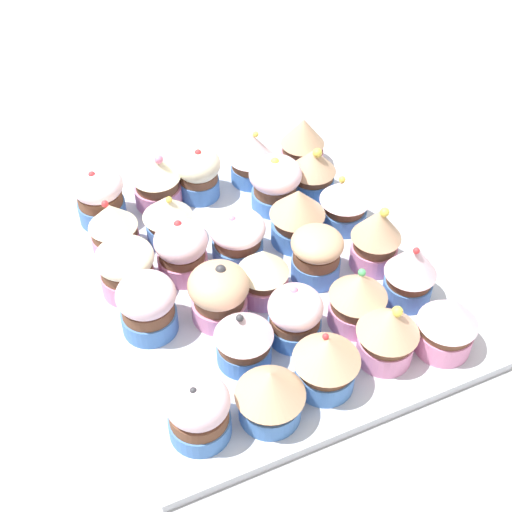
# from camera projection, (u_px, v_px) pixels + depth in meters

# --- Properties ---
(ground_plane) EXTENTS (1.80, 1.80, 0.03)m
(ground_plane) POSITION_uv_depth(u_px,v_px,m) (256.00, 290.00, 0.84)
(ground_plane) COLOR #9E9EA3
(baking_tray) EXTENTS (0.45, 0.38, 0.01)m
(baking_tray) POSITION_uv_depth(u_px,v_px,m) (256.00, 278.00, 0.82)
(baking_tray) COLOR silver
(baking_tray) RESTS_ON ground_plane
(cupcake_0) EXTENTS (0.06, 0.06, 0.07)m
(cupcake_0) POSITION_uv_depth(u_px,v_px,m) (448.00, 323.00, 0.72)
(cupcake_0) COLOR pink
(cupcake_0) RESTS_ON baking_tray
(cupcake_1) EXTENTS (0.06, 0.06, 0.08)m
(cupcake_1) POSITION_uv_depth(u_px,v_px,m) (411.00, 272.00, 0.76)
(cupcake_1) COLOR #477AC6
(cupcake_1) RESTS_ON baking_tray
(cupcake_2) EXTENTS (0.06, 0.06, 0.09)m
(cupcake_2) POSITION_uv_depth(u_px,v_px,m) (376.00, 237.00, 0.80)
(cupcake_2) COLOR pink
(cupcake_2) RESTS_ON baking_tray
(cupcake_3) EXTENTS (0.06, 0.06, 0.07)m
(cupcake_3) POSITION_uv_depth(u_px,v_px,m) (345.00, 202.00, 0.86)
(cupcake_3) COLOR #477AC6
(cupcake_3) RESTS_ON baking_tray
(cupcake_4) EXTENTS (0.06, 0.06, 0.07)m
(cupcake_4) POSITION_uv_depth(u_px,v_px,m) (313.00, 171.00, 0.90)
(cupcake_4) COLOR #477AC6
(cupcake_4) RESTS_ON baking_tray
(cupcake_5) EXTENTS (0.06, 0.06, 0.07)m
(cupcake_5) POSITION_uv_depth(u_px,v_px,m) (303.00, 142.00, 0.94)
(cupcake_5) COLOR pink
(cupcake_5) RESTS_ON baking_tray
(cupcake_6) EXTENTS (0.06, 0.06, 0.08)m
(cupcake_6) POSITION_uv_depth(u_px,v_px,m) (388.00, 333.00, 0.71)
(cupcake_6) COLOR pink
(cupcake_6) RESTS_ON baking_tray
(cupcake_7) EXTENTS (0.06, 0.06, 0.07)m
(cupcake_7) POSITION_uv_depth(u_px,v_px,m) (358.00, 299.00, 0.74)
(cupcake_7) COLOR pink
(cupcake_7) RESTS_ON baking_tray
(cupcake_8) EXTENTS (0.06, 0.06, 0.07)m
(cupcake_8) POSITION_uv_depth(u_px,v_px,m) (316.00, 254.00, 0.79)
(cupcake_8) COLOR #477AC6
(cupcake_8) RESTS_ON baking_tray
(cupcake_9) EXTENTS (0.07, 0.07, 0.08)m
(cupcake_9) POSITION_uv_depth(u_px,v_px,m) (297.00, 215.00, 0.83)
(cupcake_9) COLOR #477AC6
(cupcake_9) RESTS_ON baking_tray
(cupcake_10) EXTENTS (0.07, 0.07, 0.07)m
(cupcake_10) POSITION_uv_depth(u_px,v_px,m) (275.00, 182.00, 0.88)
(cupcake_10) COLOR #477AC6
(cupcake_10) RESTS_ON baking_tray
(cupcake_11) EXTENTS (0.06, 0.06, 0.08)m
(cupcake_11) POSITION_uv_depth(u_px,v_px,m) (251.00, 156.00, 0.92)
(cupcake_11) COLOR #477AC6
(cupcake_11) RESTS_ON baking_tray
(cupcake_12) EXTENTS (0.07, 0.07, 0.07)m
(cupcake_12) POSITION_uv_depth(u_px,v_px,m) (329.00, 360.00, 0.69)
(cupcake_12) COLOR #477AC6
(cupcake_12) RESTS_ON baking_tray
(cupcake_13) EXTENTS (0.06, 0.06, 0.07)m
(cupcake_13) POSITION_uv_depth(u_px,v_px,m) (296.00, 315.00, 0.73)
(cupcake_13) COLOR #477AC6
(cupcake_13) RESTS_ON baking_tray
(cupcake_14) EXTENTS (0.06, 0.06, 0.07)m
(cupcake_14) POSITION_uv_depth(u_px,v_px,m) (263.00, 273.00, 0.77)
(cupcake_14) COLOR pink
(cupcake_14) RESTS_ON baking_tray
(cupcake_15) EXTENTS (0.07, 0.07, 0.07)m
(cupcake_15) POSITION_uv_depth(u_px,v_px,m) (237.00, 237.00, 0.82)
(cupcake_15) COLOR #477AC6
(cupcake_15) RESTS_ON baking_tray
(cupcake_16) EXTENTS (0.06, 0.06, 0.07)m
(cupcake_16) POSITION_uv_depth(u_px,v_px,m) (198.00, 172.00, 0.90)
(cupcake_16) COLOR #477AC6
(cupcake_16) RESTS_ON baking_tray
(cupcake_17) EXTENTS (0.07, 0.07, 0.07)m
(cupcake_17) POSITION_uv_depth(u_px,v_px,m) (270.00, 393.00, 0.66)
(cupcake_17) COLOR #477AC6
(cupcake_17) RESTS_ON baking_tray
(cupcake_18) EXTENTS (0.06, 0.06, 0.07)m
(cupcake_18) POSITION_uv_depth(u_px,v_px,m) (244.00, 336.00, 0.71)
(cupcake_18) COLOR #477AC6
(cupcake_18) RESTS_ON baking_tray
(cupcake_19) EXTENTS (0.07, 0.07, 0.07)m
(cupcake_19) POSITION_uv_depth(u_px,v_px,m) (219.00, 293.00, 0.75)
(cupcake_19) COLOR pink
(cupcake_19) RESTS_ON baking_tray
(cupcake_20) EXTENTS (0.06, 0.06, 0.07)m
(cupcake_20) POSITION_uv_depth(u_px,v_px,m) (182.00, 250.00, 0.80)
(cupcake_20) COLOR pink
(cupcake_20) RESTS_ON baking_tray
(cupcake_21) EXTENTS (0.06, 0.06, 0.07)m
(cupcake_21) POSITION_uv_depth(u_px,v_px,m) (168.00, 218.00, 0.84)
(cupcake_21) COLOR #477AC6
(cupcake_21) RESTS_ON baking_tray
(cupcake_22) EXTENTS (0.06, 0.06, 0.08)m
(cupcake_22) POSITION_uv_depth(u_px,v_px,m) (157.00, 180.00, 0.88)
(cupcake_22) COLOR pink
(cupcake_22) RESTS_ON baking_tray
(cupcake_23) EXTENTS (0.06, 0.06, 0.07)m
(cupcake_23) POSITION_uv_depth(u_px,v_px,m) (199.00, 410.00, 0.65)
(cupcake_23) COLOR #477AC6
(cupcake_23) RESTS_ON baking_tray
(cupcake_24) EXTENTS (0.06, 0.06, 0.07)m
(cupcake_24) POSITION_uv_depth(u_px,v_px,m) (147.00, 305.00, 0.74)
(cupcake_24) COLOR #477AC6
(cupcake_24) RESTS_ON baking_tray
(cupcake_25) EXTENTS (0.07, 0.07, 0.07)m
(cupcake_25) POSITION_uv_depth(u_px,v_px,m) (126.00, 267.00, 0.78)
(cupcake_25) COLOR pink
(cupcake_25) RESTS_ON baking_tray
(cupcake_26) EXTENTS (0.06, 0.06, 0.07)m
(cupcake_26) POSITION_uv_depth(u_px,v_px,m) (114.00, 228.00, 0.82)
(cupcake_26) COLOR pink
(cupcake_26) RESTS_ON baking_tray
(cupcake_27) EXTENTS (0.06, 0.06, 0.08)m
(cupcake_27) POSITION_uv_depth(u_px,v_px,m) (99.00, 196.00, 0.86)
(cupcake_27) COLOR #477AC6
(cupcake_27) RESTS_ON baking_tray
(napkin) EXTENTS (0.13, 0.13, 0.01)m
(napkin) POSITION_uv_depth(u_px,v_px,m) (488.00, 468.00, 0.65)
(napkin) COLOR white
(napkin) RESTS_ON ground_plane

